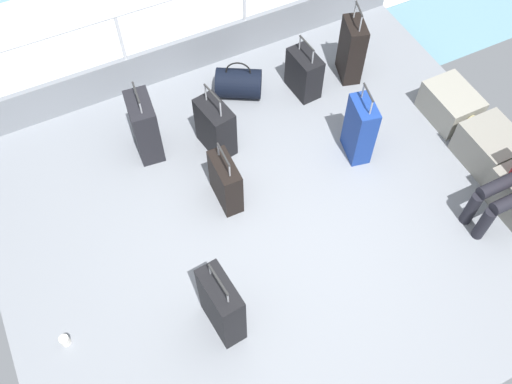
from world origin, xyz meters
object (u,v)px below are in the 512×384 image
object	(u,v)px
cargo_crate_1	(490,147)
suitcase_6	(304,73)
cargo_crate_0	(450,104)
suitcase_4	(215,127)
paper_cup	(65,340)
suitcase_0	(352,50)
suitcase_2	(226,182)
suitcase_1	(222,305)
suitcase_5	(360,129)
duffel_bag	(239,83)
suitcase_3	(145,127)

from	to	relation	value
cargo_crate_1	suitcase_6	xyz separation A→B (m)	(-1.66, -1.19, 0.06)
cargo_crate_0	suitcase_6	world-z (taller)	suitcase_6
suitcase_4	paper_cup	bearing A→B (deg)	-55.74
suitcase_0	suitcase_2	bearing A→B (deg)	-64.55
cargo_crate_1	suitcase_4	xyz separation A→B (m)	(-1.37, -2.36, 0.10)
cargo_crate_1	suitcase_1	distance (m)	3.12
cargo_crate_1	suitcase_2	xyz separation A→B (m)	(-0.73, -2.54, 0.08)
cargo_crate_0	paper_cup	bearing A→B (deg)	-81.83
cargo_crate_1	suitcase_5	xyz separation A→B (m)	(-0.66, -1.12, 0.16)
cargo_crate_0	suitcase_1	xyz separation A→B (m)	(1.04, -3.10, 0.18)
suitcase_4	suitcase_6	xyz separation A→B (m)	(-0.29, 1.17, -0.04)
duffel_bag	cargo_crate_0	bearing A→B (deg)	55.45
suitcase_3	suitcase_6	world-z (taller)	suitcase_3
suitcase_0	suitcase_2	world-z (taller)	suitcase_0
paper_cup	suitcase_1	bearing A→B (deg)	71.54
suitcase_5	duffel_bag	distance (m)	1.46
suitcase_4	suitcase_6	world-z (taller)	suitcase_4
cargo_crate_0	cargo_crate_1	distance (m)	0.64
suitcase_3	duffel_bag	bearing A→B (deg)	104.05
cargo_crate_1	suitcase_2	size ratio (longest dim) A/B	0.86
cargo_crate_1	suitcase_3	bearing A→B (deg)	-118.56
cargo_crate_0	duffel_bag	bearing A→B (deg)	-124.55
suitcase_2	paper_cup	xyz separation A→B (m)	(0.71, -1.80, -0.22)
cargo_crate_0	suitcase_3	world-z (taller)	suitcase_3
suitcase_0	suitcase_5	xyz separation A→B (m)	(0.99, -0.51, -0.01)
suitcase_0	cargo_crate_0	bearing A→B (deg)	31.70
cargo_crate_0	suitcase_4	xyz separation A→B (m)	(-0.72, -2.37, 0.11)
suitcase_6	duffel_bag	xyz separation A→B (m)	(-0.26, -0.66, -0.09)
suitcase_4	duffel_bag	world-z (taller)	suitcase_4
cargo_crate_1	paper_cup	bearing A→B (deg)	-90.22
cargo_crate_1	paper_cup	size ratio (longest dim) A/B	6.02
suitcase_3	suitcase_4	size ratio (longest dim) A/B	1.07
cargo_crate_0	suitcase_2	bearing A→B (deg)	-92.01
suitcase_2	duffel_bag	xyz separation A→B (m)	(-1.19, 0.70, -0.11)
suitcase_1	suitcase_6	xyz separation A→B (m)	(-2.06, 1.90, -0.11)
paper_cup	duffel_bag	bearing A→B (deg)	127.36
suitcase_1	suitcase_4	size ratio (longest dim) A/B	1.09
suitcase_5	paper_cup	xyz separation A→B (m)	(0.65, -3.22, -0.30)
suitcase_2	suitcase_5	xyz separation A→B (m)	(0.07, 1.42, 0.08)
suitcase_3	cargo_crate_0	bearing A→B (deg)	71.79
suitcase_4	paper_cup	world-z (taller)	suitcase_4
cargo_crate_1	paper_cup	xyz separation A→B (m)	(-0.02, -4.34, -0.14)
suitcase_0	suitcase_4	size ratio (longest dim) A/B	1.16
cargo_crate_0	suitcase_4	size ratio (longest dim) A/B	0.77
duffel_bag	paper_cup	xyz separation A→B (m)	(1.91, -2.49, -0.11)
cargo_crate_0	suitcase_1	distance (m)	3.28
suitcase_4	suitcase_3	bearing A→B (deg)	-112.78
suitcase_0	suitcase_6	distance (m)	0.59
cargo_crate_0	suitcase_0	world-z (taller)	suitcase_0
suitcase_4	duffel_bag	bearing A→B (deg)	137.20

